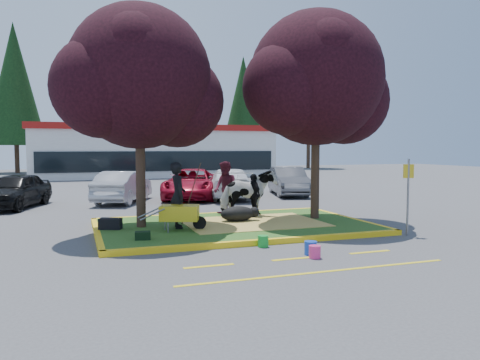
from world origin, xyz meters
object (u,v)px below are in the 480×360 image
object	(u,v)px
handler	(178,195)
car_black	(15,190)
calf	(238,214)
bucket_pink	(315,252)
sign_post	(408,189)
bucket_green	(263,241)
bucket_blue	(311,248)
cow	(248,194)
wheelbarrow	(180,213)
car_silver	(123,187)

from	to	relation	value
handler	car_black	bearing A→B (deg)	38.02
calf	bucket_pink	bearing A→B (deg)	-94.04
sign_post	bucket_green	distance (m)	4.65
handler	bucket_blue	bearing A→B (deg)	-144.12
cow	wheelbarrow	xyz separation A→B (m)	(-2.73, -1.80, -0.30)
cow	handler	size ratio (longest dim) A/B	0.98
wheelbarrow	car_silver	distance (m)	8.89
cow	calf	xyz separation A→B (m)	(-0.64, -0.77, -0.56)
sign_post	car_black	size ratio (longest dim) A/B	0.51
calf	car_black	size ratio (longest dim) A/B	0.26
cow	sign_post	world-z (taller)	sign_post
sign_post	handler	bearing A→B (deg)	172.55
calf	wheelbarrow	xyz separation A→B (m)	(-2.09, -1.02, 0.25)
bucket_pink	car_silver	xyz separation A→B (m)	(-3.04, 12.52, 0.57)
bucket_pink	bucket_blue	world-z (taller)	bucket_blue
wheelbarrow	car_black	world-z (taller)	car_black
cow	car_silver	distance (m)	7.87
sign_post	calf	bearing A→B (deg)	158.12
cow	calf	distance (m)	1.15
calf	sign_post	xyz separation A→B (m)	(4.06, -3.08, 0.93)
sign_post	bucket_blue	xyz separation A→B (m)	(-3.77, -1.26, -1.17)
bucket_green	bucket_pink	distance (m)	1.63
car_silver	sign_post	bearing A→B (deg)	145.91
bucket_blue	cow	bearing A→B (deg)	86.14
sign_post	car_black	distance (m)	15.37
bucket_green	car_black	distance (m)	12.53
bucket_blue	car_silver	world-z (taller)	car_silver
wheelbarrow	car_black	xyz separation A→B (m)	(-5.15, 8.34, 0.08)
cow	bucket_green	size ratio (longest dim) A/B	6.53
handler	bucket_pink	bearing A→B (deg)	-147.03
bucket_blue	wheelbarrow	bearing A→B (deg)	125.70
cow	bucket_green	bearing A→B (deg)	156.57
cow	handler	bearing A→B (deg)	107.52
wheelbarrow	bucket_pink	xyz separation A→B (m)	(2.31, -3.66, -0.50)
calf	sign_post	bearing A→B (deg)	-43.98
calf	car_black	bearing A→B (deg)	127.91
bucket_green	bucket_blue	xyz separation A→B (m)	(0.73, -1.16, 0.01)
wheelbarrow	car_black	distance (m)	9.80
handler	bucket_green	distance (m)	3.26
handler	bucket_pink	distance (m)	4.83
calf	bucket_pink	world-z (taller)	calf
cow	bucket_green	world-z (taller)	cow
bucket_blue	car_black	size ratio (longest dim) A/B	0.07
handler	sign_post	xyz separation A→B (m)	(6.10, -2.56, 0.21)
sign_post	bucket_pink	size ratio (longest dim) A/B	7.56
sign_post	bucket_pink	bearing A→B (deg)	-142.06
bucket_green	calf	bearing A→B (deg)	82.36
calf	bucket_green	world-z (taller)	calf
sign_post	bucket_pink	world-z (taller)	sign_post
car_black	bucket_pink	bearing A→B (deg)	-39.32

